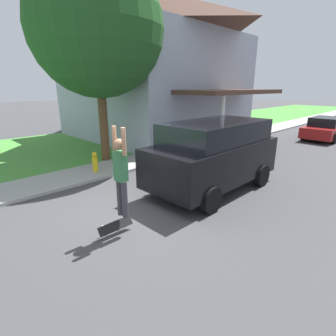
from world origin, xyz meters
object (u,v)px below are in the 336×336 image
at_px(suv_parked, 214,153).
at_px(fire_hydrant, 95,162).
at_px(car_down_street, 326,128).
at_px(skateboarder, 121,172).
at_px(lawn_tree_near, 97,29).
at_px(skateboard, 116,226).

distance_m(suv_parked, fire_hydrant, 4.42).
relative_size(suv_parked, car_down_street, 1.07).
xyz_separation_m(car_down_street, skateboarder, (0.26, -15.35, 0.77)).
xyz_separation_m(lawn_tree_near, skateboard, (5.32, -3.09, -5.01)).
xyz_separation_m(suv_parked, skateboard, (0.11, -3.71, -0.96)).
bearing_deg(skateboarder, suv_parked, 93.40).
relative_size(lawn_tree_near, skateboard, 9.47).
distance_m(car_down_street, skateboarder, 15.37).
height_order(suv_parked, skateboarder, skateboarder).
bearing_deg(skateboard, skateboarder, 57.29).
xyz_separation_m(skateboard, fire_hydrant, (-4.06, 1.86, 0.26)).
xyz_separation_m(lawn_tree_near, suv_parked, (5.21, 0.62, -4.05)).
distance_m(car_down_street, fire_hydrant, 14.19).
bearing_deg(car_down_street, fire_hydrant, -105.95).
relative_size(car_down_street, skateboard, 5.12).
height_order(lawn_tree_near, suv_parked, lawn_tree_near).
height_order(skateboarder, fire_hydrant, skateboarder).
bearing_deg(skateboarder, skateboard, -122.71).
height_order(car_down_street, skateboarder, skateboarder).
xyz_separation_m(lawn_tree_near, skateboarder, (5.42, -2.94, -3.78)).
bearing_deg(lawn_tree_near, skateboard, -30.14).
height_order(suv_parked, car_down_street, suv_parked).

